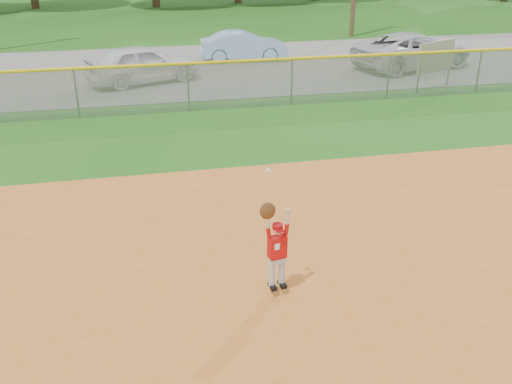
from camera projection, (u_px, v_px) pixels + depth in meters
ground at (258, 288)px, 9.09m from camera, size 120.00×120.00×0.00m
parking_strip at (173, 69)px, 23.28m from camera, size 44.00×10.00×0.03m
car_white_a at (142, 64)px, 20.91m from camera, size 4.40×2.92×1.39m
car_blue at (244, 46)px, 24.61m from camera, size 3.78×1.49×1.23m
car_white_b at (413, 50)px, 23.20m from camera, size 5.52×3.66×1.41m
sponsor_sign at (436, 58)px, 19.92m from camera, size 1.76×0.85×1.70m
outfield_fence at (188, 84)px, 17.59m from camera, size 40.06×0.10×1.55m
ballplayer at (276, 246)px, 8.54m from camera, size 0.49×0.23×2.01m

